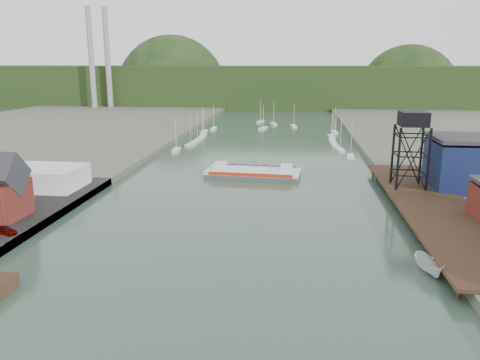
% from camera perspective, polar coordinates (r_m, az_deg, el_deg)
% --- Properties ---
extents(ground, '(600.00, 600.00, 0.00)m').
position_cam_1_polar(ground, '(51.91, -6.52, -18.48)').
color(ground, '#2B443A').
rests_on(ground, ground).
extents(east_pier, '(14.00, 70.00, 2.45)m').
position_cam_1_polar(east_pier, '(94.99, 22.58, -2.91)').
color(east_pier, black).
rests_on(east_pier, ground).
extents(white_shed, '(18.00, 12.00, 4.50)m').
position_cam_1_polar(white_shed, '(110.09, -23.23, 0.31)').
color(white_shed, silver).
rests_on(white_shed, west_quay).
extents(lift_tower, '(6.50, 6.50, 16.00)m').
position_cam_1_polar(lift_tower, '(104.13, 20.34, 6.46)').
color(lift_tower, black).
rests_on(lift_tower, east_pier).
extents(blue_shed, '(20.50, 14.50, 11.30)m').
position_cam_1_polar(blue_shed, '(111.74, 27.23, 1.76)').
color(blue_shed, '#0E103D').
rests_on(blue_shed, east_land).
extents(marina_sailboats, '(57.71, 92.65, 0.90)m').
position_cam_1_polar(marina_sailboats, '(183.35, 3.37, 5.40)').
color(marina_sailboats, silver).
rests_on(marina_sailboats, ground).
extents(smokestacks, '(11.20, 8.20, 60.00)m').
position_cam_1_polar(smokestacks, '(298.73, -16.75, 13.89)').
color(smokestacks, gray).
rests_on(smokestacks, ground).
extents(distant_hills, '(500.00, 120.00, 80.00)m').
position_cam_1_polar(distant_hills, '(344.61, 4.38, 11.11)').
color(distant_hills, black).
rests_on(distant_hills, ground).
extents(chain_ferry, '(24.10, 11.04, 3.38)m').
position_cam_1_polar(chain_ferry, '(118.18, 1.60, 0.91)').
color(chain_ferry, '#4A4A4C').
rests_on(chain_ferry, ground).
extents(motorboat, '(3.80, 6.61, 2.41)m').
position_cam_1_polar(motorboat, '(69.25, 22.06, -9.66)').
color(motorboat, silver).
rests_on(motorboat, ground).
extents(car_west_a, '(4.18, 2.69, 1.32)m').
position_cam_1_polar(car_west_a, '(82.85, -26.65, -5.48)').
color(car_west_a, '#999999').
rests_on(car_west_a, west_quay).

